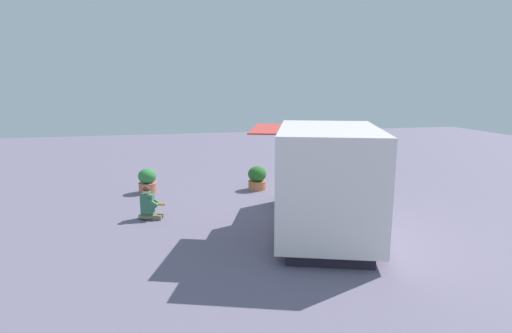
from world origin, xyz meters
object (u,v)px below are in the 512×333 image
planter_flowering_far (382,172)px  person_customer (149,206)px  food_truck (326,181)px  planter_flowering_near (147,181)px  planter_flowering_side (257,178)px

planter_flowering_far → person_customer: bearing=104.5°
food_truck → planter_flowering_near: food_truck is taller
person_customer → planter_flowering_side: person_customer is taller
person_customer → planter_flowering_far: person_customer is taller
planter_flowering_side → food_truck: bearing=-170.0°
planter_flowering_far → planter_flowering_side: 4.43m
planter_flowering_far → planter_flowering_side: (0.32, 4.41, -0.06)m
food_truck → planter_flowering_side: bearing=10.0°
person_customer → planter_flowering_side: (2.36, -3.45, 0.07)m
food_truck → planter_flowering_near: (4.53, 4.30, -0.82)m
planter_flowering_near → planter_flowering_side: planter_flowering_near is taller
planter_flowering_near → planter_flowering_side: 3.59m
food_truck → planter_flowering_near: bearing=43.5°
food_truck → planter_flowering_side: size_ratio=6.78×
planter_flowering_near → planter_flowering_far: planter_flowering_far is taller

